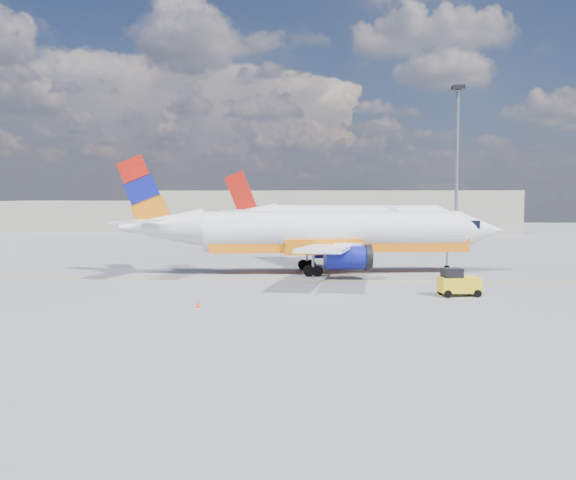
# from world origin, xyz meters

# --- Properties ---
(ground) EXTENTS (240.00, 240.00, 0.00)m
(ground) POSITION_xyz_m (0.00, 0.00, 0.00)
(ground) COLOR slate
(ground) RESTS_ON ground
(taxi_line) EXTENTS (70.00, 0.15, 0.01)m
(taxi_line) POSITION_xyz_m (0.00, 3.00, 0.01)
(taxi_line) COLOR yellow
(taxi_line) RESTS_ON ground
(terminal_main) EXTENTS (70.00, 14.00, 8.00)m
(terminal_main) POSITION_xyz_m (5.00, 75.00, 4.00)
(terminal_main) COLOR #B6AE9D
(terminal_main) RESTS_ON ground
(terminal_annex) EXTENTS (26.00, 10.00, 6.00)m
(terminal_annex) POSITION_xyz_m (-45.00, 72.00, 3.00)
(terminal_annex) COLOR #B6AE9D
(terminal_annex) RESTS_ON ground
(main_jet) EXTENTS (35.86, 28.01, 10.84)m
(main_jet) POSITION_xyz_m (4.37, 8.18, 3.61)
(main_jet) COLOR white
(main_jet) RESTS_ON ground
(second_jet) EXTENTS (35.79, 28.26, 10.84)m
(second_jet) POSITION_xyz_m (7.66, 44.42, 3.61)
(second_jet) COLOR white
(second_jet) RESTS_ON ground
(gse_tug) EXTENTS (2.98, 2.13, 1.97)m
(gse_tug) POSITION_xyz_m (14.27, -4.68, 0.93)
(gse_tug) COLOR black
(gse_tug) RESTS_ON ground
(traffic_cone) EXTENTS (0.38, 0.38, 0.54)m
(traffic_cone) POSITION_xyz_m (-3.03, -10.95, 0.26)
(traffic_cone) COLOR white
(traffic_cone) RESTS_ON ground
(floodlight_mast) EXTENTS (1.58, 1.58, 21.71)m
(floodlight_mast) POSITION_xyz_m (22.06, 37.40, 13.02)
(floodlight_mast) COLOR #93939B
(floodlight_mast) RESTS_ON ground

